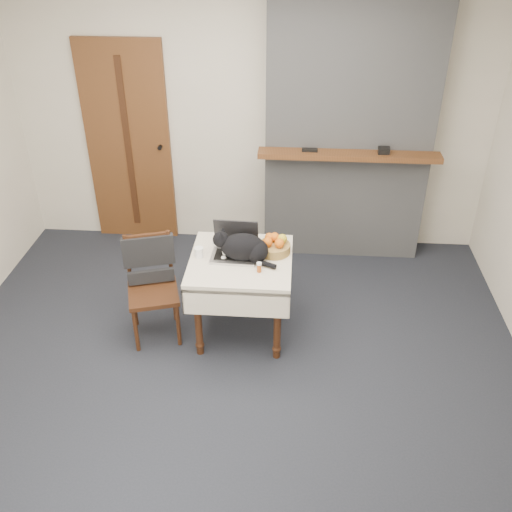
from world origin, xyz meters
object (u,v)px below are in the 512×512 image
at_px(laptop, 235,247).
at_px(side_table, 241,271).
at_px(chair, 151,272).
at_px(door, 129,145).
at_px(cream_jar, 199,252).
at_px(cat, 244,248).
at_px(fruit_basket, 274,246).
at_px(pill_bottle, 259,267).

bearing_deg(laptop, side_table, -51.76).
distance_m(laptop, chair, 0.70).
distance_m(door, cream_jar, 1.78).
bearing_deg(laptop, chair, -170.06).
distance_m(laptop, cream_jar, 0.28).
distance_m(laptop, cat, 0.12).
bearing_deg(door, cat, -50.18).
xyz_separation_m(door, fruit_basket, (1.49, -1.40, -0.24)).
bearing_deg(pill_bottle, side_table, 132.50).
xyz_separation_m(laptop, pill_bottle, (0.21, -0.24, -0.02)).
bearing_deg(cat, chair, -174.13).
xyz_separation_m(fruit_basket, chair, (-0.96, -0.14, -0.21)).
relative_size(laptop, cat, 0.71).
distance_m(side_table, laptop, 0.20).
bearing_deg(pill_bottle, door, 129.62).
xyz_separation_m(door, cat, (1.27, -1.52, -0.19)).
bearing_deg(cream_jar, fruit_basket, 11.16).
relative_size(laptop, chair, 0.41).
bearing_deg(cream_jar, door, 121.34).
bearing_deg(fruit_basket, side_table, -154.42).
distance_m(cat, pill_bottle, 0.21).
distance_m(fruit_basket, chair, 0.99).
bearing_deg(fruit_basket, pill_bottle, -108.74).
relative_size(cat, chair, 0.58).
bearing_deg(cat, fruit_basket, 34.79).
bearing_deg(pill_bottle, laptop, 130.69).
xyz_separation_m(pill_bottle, fruit_basket, (0.10, 0.29, 0.02)).
bearing_deg(laptop, fruit_basket, 11.27).
relative_size(cream_jar, chair, 0.09).
height_order(side_table, pill_bottle, pill_bottle).
relative_size(door, cream_jar, 25.27).
height_order(door, fruit_basket, door).
distance_m(door, chair, 1.68).
bearing_deg(door, laptop, -50.56).
xyz_separation_m(side_table, laptop, (-0.05, 0.07, 0.18)).
bearing_deg(laptop, door, 131.63).
relative_size(laptop, cream_jar, 4.49).
height_order(side_table, laptop, laptop).
height_order(door, laptop, door).
relative_size(door, pill_bottle, 25.70).
height_order(laptop, chair, laptop).
bearing_deg(side_table, door, 129.29).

